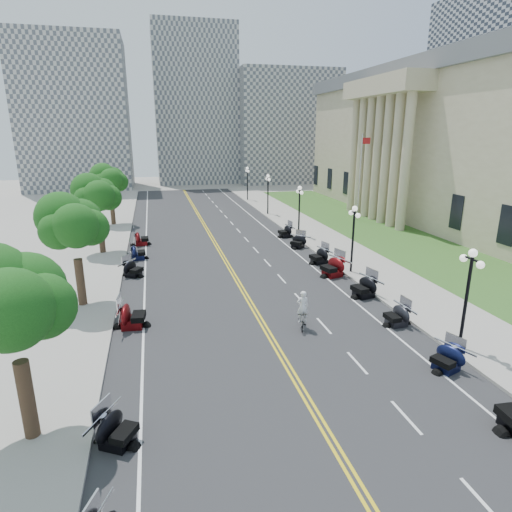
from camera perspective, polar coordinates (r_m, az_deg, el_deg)
ground at (r=26.55m, az=-0.71°, el=-6.38°), size 160.00×160.00×0.00m
road at (r=35.82m, az=-4.26°, el=-0.35°), size 16.00×90.00×0.01m
centerline_yellow_a at (r=35.80m, az=-4.45°, el=-0.35°), size 0.12×90.00×0.00m
centerline_yellow_b at (r=35.83m, az=-4.07°, el=-0.32°), size 0.12×90.00×0.00m
edge_line_north at (r=37.32m, az=5.48°, el=0.32°), size 0.12×90.00×0.00m
edge_line_south at (r=35.42m, az=-14.53°, el=-1.02°), size 0.12×90.00×0.00m
lane_dash_2 at (r=15.52m, az=28.20°, el=-27.19°), size 0.12×2.00×0.00m
lane_dash_3 at (r=17.89m, az=19.37°, el=-19.60°), size 0.12×2.00×0.00m
lane_dash_4 at (r=20.76m, az=13.34°, el=-13.67°), size 0.12×2.00×0.00m
lane_dash_5 at (r=23.96m, az=9.05°, el=-9.17°), size 0.12×2.00×0.00m
lane_dash_6 at (r=27.38m, az=5.87°, el=-5.72°), size 0.12×2.00×0.00m
lane_dash_7 at (r=30.93m, az=3.44°, el=-3.03°), size 0.12×2.00×0.00m
lane_dash_8 at (r=34.58m, az=1.52°, el=-0.91°), size 0.12×2.00×0.00m
lane_dash_9 at (r=38.30m, az=-0.02°, el=0.81°), size 0.12×2.00×0.00m
lane_dash_10 at (r=42.07m, az=-1.29°, el=2.23°), size 0.12×2.00×0.00m
lane_dash_11 at (r=45.88m, az=-2.36°, el=3.40°), size 0.12×2.00×0.00m
lane_dash_12 at (r=49.72m, az=-3.26°, el=4.40°), size 0.12×2.00×0.00m
lane_dash_13 at (r=53.59m, az=-4.03°, el=5.25°), size 0.12×2.00×0.00m
lane_dash_14 at (r=57.47m, az=-4.70°, el=5.99°), size 0.12×2.00×0.00m
lane_dash_15 at (r=61.37m, az=-5.29°, el=6.63°), size 0.12×2.00×0.00m
lane_dash_16 at (r=65.28m, az=-5.81°, el=7.20°), size 0.12×2.00×0.00m
lane_dash_17 at (r=69.20m, az=-6.27°, el=7.70°), size 0.12×2.00×0.00m
lane_dash_18 at (r=73.13m, az=-6.68°, el=8.14°), size 0.12×2.00×0.00m
lane_dash_19 at (r=77.06m, az=-7.05°, el=8.54°), size 0.12×2.00×0.00m
sidewalk_north at (r=38.80m, az=11.22°, el=0.79°), size 5.00×90.00×0.15m
sidewalk_south at (r=35.75m, az=-21.11°, el=-1.34°), size 5.00×90.00×0.15m
lawn at (r=48.82m, az=14.85°, el=3.70°), size 9.00×60.00×0.10m
civic_building at (r=59.22m, az=26.44°, el=13.36°), size 26.00×51.00×17.80m
distant_block_a at (r=86.86m, az=-22.87°, el=16.90°), size 18.00×14.00×26.00m
distant_block_b at (r=92.50m, az=-8.10°, el=19.09°), size 16.00×12.00×30.00m
distant_block_c at (r=93.03m, az=3.79°, el=16.72°), size 20.00×14.00×22.00m
street_lamp_1 at (r=22.52m, az=26.22°, el=-5.28°), size 0.50×1.20×4.90m
street_lamp_2 at (r=32.13m, az=12.78°, el=2.14°), size 0.50×1.20×4.90m
street_lamp_3 at (r=42.97m, az=5.78°, el=5.97°), size 0.50×1.20×4.90m
street_lamp_4 at (r=54.29m, az=1.60°, el=8.20°), size 0.50×1.20×4.90m
street_lamp_5 at (r=65.86m, az=-1.15°, el=9.63°), size 0.50×1.20×4.90m
flagpole at (r=51.78m, az=13.66°, el=10.04°), size 1.10×0.20×10.00m
tree_1 at (r=15.63m, az=-29.79°, el=-6.50°), size 4.80×4.80×9.20m
tree_2 at (r=26.87m, az=-23.08°, el=3.20°), size 4.80×4.80×9.20m
tree_3 at (r=38.57m, az=-20.36°, el=7.11°), size 4.80×4.80×9.20m
tree_4 at (r=50.41m, az=-18.90°, el=9.18°), size 4.80×4.80×9.20m
motorcycle_n_3 at (r=21.18m, az=24.11°, el=-12.23°), size 2.28×2.28×1.25m
motorcycle_n_4 at (r=24.75m, az=18.27°, el=-7.42°), size 1.90×1.90×1.25m
motorcycle_n_5 at (r=28.22m, az=14.19°, el=-3.92°), size 2.46×2.46×1.45m
motorcycle_n_6 at (r=31.71m, az=10.16°, el=-1.31°), size 2.75×2.75×1.57m
motorcycle_n_7 at (r=34.60m, az=8.41°, el=0.10°), size 2.33×2.33×1.38m
motorcycle_n_8 at (r=39.07m, az=5.61°, el=2.00°), size 2.58×2.58×1.28m
motorcycle_n_9 at (r=43.00m, az=3.93°, el=3.39°), size 2.16×2.16×1.32m
motorcycle_s_3 at (r=16.18m, az=-18.09°, el=-21.00°), size 2.49×2.49×1.27m
motorcycle_s_5 at (r=24.20m, az=-16.22°, el=-7.47°), size 2.35×2.35×1.50m
motorcycle_s_7 at (r=32.46m, az=-16.08°, el=-1.56°), size 2.54×2.54×1.28m
motorcycle_s_8 at (r=36.70m, az=-15.50°, el=0.60°), size 2.07×2.07×1.36m
motorcycle_s_9 at (r=41.27m, az=-15.08°, el=2.39°), size 2.15×2.15×1.43m
bicycle at (r=23.34m, az=6.18°, el=-8.41°), size 1.02×1.78×1.03m
cyclist_rider at (r=22.79m, az=6.29°, el=-5.17°), size 0.66×0.43×1.80m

